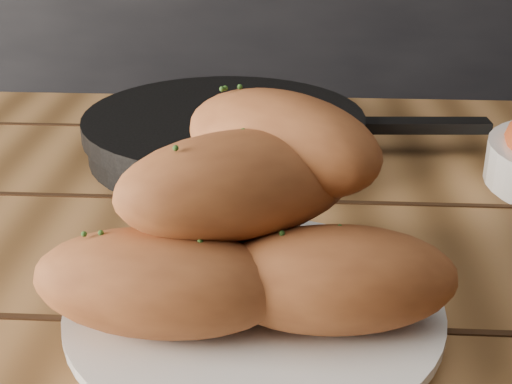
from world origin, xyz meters
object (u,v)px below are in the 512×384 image
table (233,354)px  skillet (226,133)px  bread_rolls (252,222)px  plate (254,311)px

table → skillet: size_ratio=3.30×
bread_rolls → skillet: bearing=98.8°
plate → table: bearing=104.2°
table → bread_rolls: size_ratio=5.34×
plate → skillet: bearing=99.0°
plate → skillet: (-0.05, 0.32, 0.01)m
table → bread_rolls: (0.02, -0.09, 0.18)m
table → skillet: bearing=96.6°
plate → skillet: 0.32m
table → plate: 0.15m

